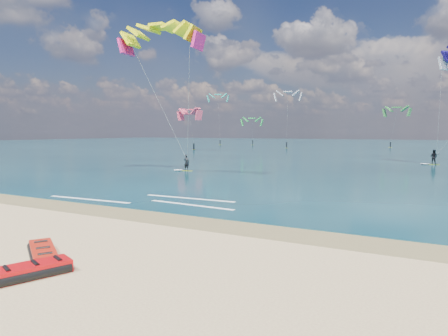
% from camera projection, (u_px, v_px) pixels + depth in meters
% --- Properties ---
extents(ground, '(320.00, 320.00, 0.00)m').
position_uv_depth(ground, '(306.00, 162.00, 53.11)').
color(ground, tan).
rests_on(ground, ground).
extents(wet_sand_strip, '(320.00, 2.40, 0.01)m').
position_uv_depth(wet_sand_strip, '(102.00, 210.00, 20.51)').
color(wet_sand_strip, brown).
rests_on(wet_sand_strip, ground).
extents(sea, '(320.00, 200.00, 0.04)m').
position_uv_depth(sea, '(372.00, 146.00, 109.49)').
color(sea, '#092A34').
rests_on(sea, ground).
extents(packed_kite_mid, '(2.68, 2.23, 0.37)m').
position_uv_depth(packed_kite_mid, '(43.00, 257.00, 12.95)').
color(packed_kite_mid, red).
rests_on(packed_kite_mid, ground).
extents(packed_kite_right, '(1.90, 2.53, 0.42)m').
position_uv_depth(packed_kite_right, '(32.00, 276.00, 11.18)').
color(packed_kite_right, red).
rests_on(packed_kite_right, ground).
extents(kitesurfer_main, '(7.83, 7.30, 14.63)m').
position_uv_depth(kitesurfer_main, '(174.00, 93.00, 37.28)').
color(kitesurfer_main, '#C5DD1A').
rests_on(kitesurfer_main, sea).
extents(shoreline_foam, '(12.07, 3.61, 0.01)m').
position_uv_depth(shoreline_foam, '(155.00, 201.00, 23.23)').
color(shoreline_foam, white).
rests_on(shoreline_foam, ground).
extents(distant_kites, '(84.89, 38.20, 14.90)m').
position_uv_depth(distant_kites, '(325.00, 125.00, 93.95)').
color(distant_kites, green).
rests_on(distant_kites, ground).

